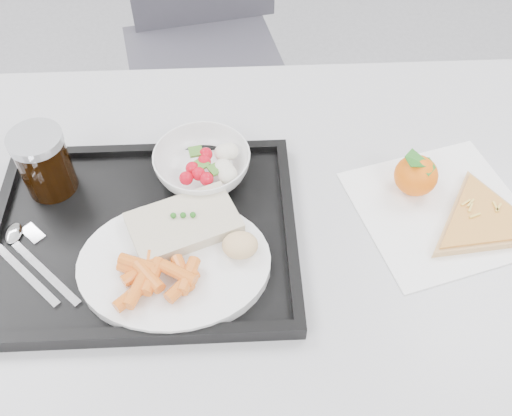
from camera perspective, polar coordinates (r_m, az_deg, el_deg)
The scene contains 14 objects.
table at distance 0.92m, azimuth 0.34°, elevation -4.64°, with size 1.20×0.80×0.75m.
chair at distance 1.68m, azimuth -5.29°, elevation 18.10°, with size 0.49×0.49×0.93m.
tray at distance 0.87m, azimuth -11.13°, elevation -2.68°, with size 0.45×0.35×0.03m.
dinner_plate at distance 0.81m, azimuth -8.14°, elevation -5.58°, with size 0.27×0.27×0.02m.
fish_fillet at distance 0.83m, azimuth -7.23°, elevation -1.53°, with size 0.18×0.14×0.03m.
bread_roll at distance 0.79m, azimuth -1.60°, elevation -3.73°, with size 0.05×0.05×0.03m.
salad_bowl at distance 0.90m, azimuth -5.39°, elevation 4.34°, with size 0.15×0.15×0.05m.
cola_glass at distance 0.92m, azimuth -20.46°, elevation 4.39°, with size 0.08×0.08×0.11m.
cutlery at distance 0.88m, azimuth -21.84°, elevation -4.49°, with size 0.14×0.15×0.01m.
napkin at distance 0.93m, azimuth 17.98°, elevation -0.19°, with size 0.30×0.30×0.00m.
tangerine at distance 0.92m, azimuth 15.71°, elevation 3.18°, with size 0.09×0.09×0.07m.
pizza_slice at distance 0.93m, azimuth 21.81°, elevation -1.19°, with size 0.30×0.30×0.02m.
carrot_pile at distance 0.77m, azimuth -10.03°, elevation -6.77°, with size 0.12×0.09×0.03m.
salad_contents at distance 0.89m, azimuth -3.94°, elevation 4.27°, with size 0.09×0.09×0.03m.
Camera 1 is at (-0.03, -0.22, 1.44)m, focal length 40.00 mm.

